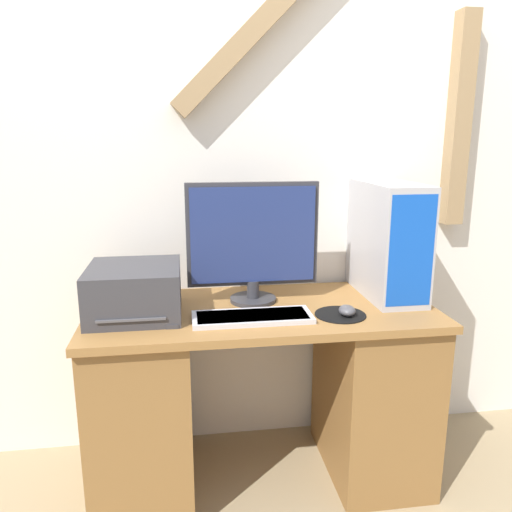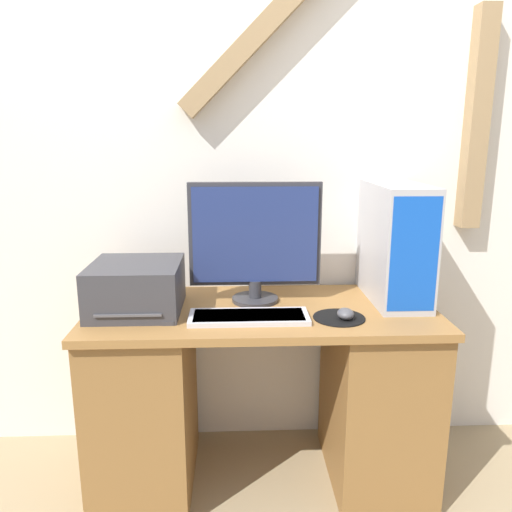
{
  "view_description": "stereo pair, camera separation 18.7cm",
  "coord_description": "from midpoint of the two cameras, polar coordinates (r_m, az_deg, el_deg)",
  "views": [
    {
      "loc": [
        -0.29,
        -1.51,
        1.38
      ],
      "look_at": [
        -0.02,
        0.3,
        0.95
      ],
      "focal_mm": 35.0,
      "sensor_mm": 36.0,
      "label": 1
    },
    {
      "loc": [
        -0.1,
        -1.52,
        1.38
      ],
      "look_at": [
        -0.02,
        0.3,
        0.95
      ],
      "focal_mm": 35.0,
      "sensor_mm": 36.0,
      "label": 2
    }
  ],
  "objects": [
    {
      "name": "monitor",
      "position": [
        1.94,
        -3.13,
        1.88
      ],
      "size": [
        0.52,
        0.18,
        0.47
      ],
      "color": "#333338",
      "rests_on": "desk"
    },
    {
      "name": "computer_tower",
      "position": [
        2.09,
        12.24,
        1.87
      ],
      "size": [
        0.19,
        0.47,
        0.47
      ],
      "color": "#B2B2B7",
      "rests_on": "desk"
    },
    {
      "name": "remote_control",
      "position": [
        1.82,
        -12.43,
        -7.22
      ],
      "size": [
        0.04,
        0.14,
        0.02
      ],
      "color": "#38383D",
      "rests_on": "desk"
    },
    {
      "name": "mouse",
      "position": [
        1.84,
        7.52,
        -6.25
      ],
      "size": [
        0.06,
        0.07,
        0.04
      ],
      "color": "#4C4C51",
      "rests_on": "mousepad"
    },
    {
      "name": "wall_back",
      "position": [
        2.17,
        -3.11,
        12.7
      ],
      "size": [
        6.4,
        0.13,
        2.7
      ],
      "color": "white",
      "rests_on": "ground_plane"
    },
    {
      "name": "desk",
      "position": [
        2.08,
        -2.01,
        -15.32
      ],
      "size": [
        1.33,
        0.59,
        0.74
      ],
      "color": "olive",
      "rests_on": "ground_plane"
    },
    {
      "name": "mousepad",
      "position": [
        1.86,
        6.78,
        -6.72
      ],
      "size": [
        0.19,
        0.19,
        0.0
      ],
      "color": "black",
      "rests_on": "desk"
    },
    {
      "name": "keyboard",
      "position": [
        1.81,
        -3.4,
        -7.02
      ],
      "size": [
        0.43,
        0.16,
        0.02
      ],
      "color": "silver",
      "rests_on": "desk"
    },
    {
      "name": "printer",
      "position": [
        1.91,
        -16.45,
        -3.88
      ],
      "size": [
        0.33,
        0.35,
        0.18
      ],
      "color": "#38383D",
      "rests_on": "desk"
    }
  ]
}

